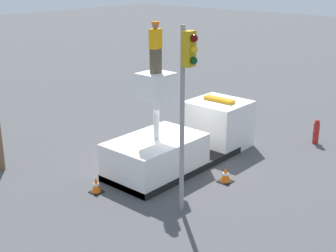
{
  "coord_description": "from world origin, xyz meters",
  "views": [
    {
      "loc": [
        -12.65,
        -10.78,
        7.29
      ],
      "look_at": [
        -1.75,
        -1.2,
        2.34
      ],
      "focal_mm": 50.0,
      "sensor_mm": 36.0,
      "label": 1
    }
  ],
  "objects_px": {
    "traffic_light_pole": "(186,85)",
    "worker": "(156,48)",
    "fire_hydrant": "(316,132)",
    "traffic_cone_curbside": "(226,175)",
    "traffic_cone_rear": "(96,185)",
    "bucket_truck": "(184,141)"
  },
  "relations": [
    {
      "from": "traffic_light_pole",
      "to": "traffic_cone_curbside",
      "type": "xyz_separation_m",
      "value": [
        2.59,
        0.24,
        -3.81
      ]
    },
    {
      "from": "worker",
      "to": "fire_hydrant",
      "type": "relative_size",
      "value": 1.6
    },
    {
      "from": "bucket_truck",
      "to": "traffic_cone_curbside",
      "type": "relative_size",
      "value": 12.06
    },
    {
      "from": "worker",
      "to": "traffic_cone_rear",
      "type": "bearing_deg",
      "value": 167.57
    },
    {
      "from": "bucket_truck",
      "to": "traffic_cone_curbside",
      "type": "height_order",
      "value": "bucket_truck"
    },
    {
      "from": "bucket_truck",
      "to": "traffic_light_pole",
      "type": "distance_m",
      "value": 5.1
    },
    {
      "from": "worker",
      "to": "traffic_light_pole",
      "type": "relative_size",
      "value": 0.3
    },
    {
      "from": "traffic_light_pole",
      "to": "worker",
      "type": "bearing_deg",
      "value": 60.19
    },
    {
      "from": "traffic_light_pole",
      "to": "traffic_cone_curbside",
      "type": "height_order",
      "value": "traffic_light_pole"
    },
    {
      "from": "bucket_truck",
      "to": "worker",
      "type": "xyz_separation_m",
      "value": [
        -1.6,
        0.0,
        3.84
      ]
    },
    {
      "from": "fire_hydrant",
      "to": "traffic_cone_curbside",
      "type": "xyz_separation_m",
      "value": [
        -5.79,
        0.73,
        -0.27
      ]
    },
    {
      "from": "worker",
      "to": "traffic_cone_curbside",
      "type": "height_order",
      "value": "worker"
    },
    {
      "from": "bucket_truck",
      "to": "traffic_cone_curbside",
      "type": "bearing_deg",
      "value": -101.38
    },
    {
      "from": "bucket_truck",
      "to": "traffic_cone_rear",
      "type": "relative_size",
      "value": 12.25
    },
    {
      "from": "traffic_light_pole",
      "to": "traffic_cone_rear",
      "type": "relative_size",
      "value": 10.45
    },
    {
      "from": "worker",
      "to": "fire_hydrant",
      "type": "height_order",
      "value": "worker"
    },
    {
      "from": "fire_hydrant",
      "to": "worker",
      "type": "bearing_deg",
      "value": 156.47
    },
    {
      "from": "fire_hydrant",
      "to": "traffic_cone_curbside",
      "type": "relative_size",
      "value": 1.94
    },
    {
      "from": "fire_hydrant",
      "to": "traffic_light_pole",
      "type": "bearing_deg",
      "value": 176.67
    },
    {
      "from": "fire_hydrant",
      "to": "traffic_cone_curbside",
      "type": "distance_m",
      "value": 5.84
    },
    {
      "from": "worker",
      "to": "fire_hydrant",
      "type": "bearing_deg",
      "value": -23.53
    },
    {
      "from": "worker",
      "to": "traffic_light_pole",
      "type": "distance_m",
      "value": 2.98
    }
  ]
}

